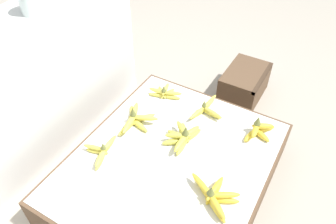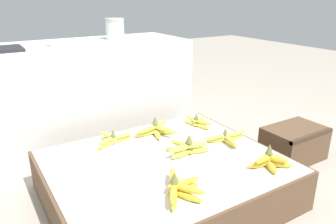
{
  "view_description": "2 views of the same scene",
  "coord_description": "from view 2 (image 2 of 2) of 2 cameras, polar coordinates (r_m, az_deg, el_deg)",
  "views": [
    {
      "loc": [
        -0.9,
        -0.51,
        1.51
      ],
      "look_at": [
        0.13,
        0.09,
        0.39
      ],
      "focal_mm": 35.0,
      "sensor_mm": 36.0,
      "label": 1
    },
    {
      "loc": [
        -0.74,
        -1.23,
        0.99
      ],
      "look_at": [
        0.1,
        0.13,
        0.41
      ],
      "focal_mm": 35.0,
      "sensor_mm": 36.0,
      "label": 2
    }
  ],
  "objects": [
    {
      "name": "banana_bunch_back_right",
      "position": [
        2.04,
        5.23,
        -1.72
      ],
      "size": [
        0.14,
        0.2,
        0.09
      ],
      "color": "#DBCC4C",
      "rests_on": "display_platform"
    },
    {
      "name": "wooden_crate",
      "position": [
        2.2,
        21.07,
        -5.11
      ],
      "size": [
        0.37,
        0.25,
        0.21
      ],
      "color": "brown",
      "rests_on": "ground_plane"
    },
    {
      "name": "banana_bunch_front_right",
      "position": [
        1.63,
        17.31,
        -8.13
      ],
      "size": [
        0.2,
        0.14,
        0.11
      ],
      "color": "gold",
      "rests_on": "display_platform"
    },
    {
      "name": "foam_tray_white",
      "position": [
        2.16,
        -16.83,
        11.24
      ],
      "size": [
        0.25,
        0.14,
        0.02
      ],
      "color": "white",
      "rests_on": "back_vendor_table"
    },
    {
      "name": "display_platform",
      "position": [
        1.68,
        -0.57,
        -11.61
      ],
      "size": [
        1.11,
        0.93,
        0.21
      ],
      "color": "brown",
      "rests_on": "ground_plane"
    },
    {
      "name": "ground_plane",
      "position": [
        1.74,
        -0.55,
        -14.59
      ],
      "size": [
        10.0,
        10.0,
        0.0
      ],
      "primitive_type": "plane",
      "color": "#A89E8E"
    },
    {
      "name": "banana_bunch_back_midleft",
      "position": [
        1.82,
        -9.66,
        -4.64
      ],
      "size": [
        0.24,
        0.16,
        0.09
      ],
      "color": "#DBCC4C",
      "rests_on": "display_platform"
    },
    {
      "name": "banana_bunch_middle_right",
      "position": [
        1.83,
        10.27,
        -4.49
      ],
      "size": [
        0.26,
        0.18,
        0.08
      ],
      "color": "#DBCC4C",
      "rests_on": "display_platform"
    },
    {
      "name": "banana_bunch_middle_midright",
      "position": [
        1.69,
        3.34,
        -6.13
      ],
      "size": [
        0.24,
        0.17,
        0.11
      ],
      "color": "gold",
      "rests_on": "display_platform"
    },
    {
      "name": "banana_bunch_front_midleft",
      "position": [
        1.37,
        1.95,
        -13.03
      ],
      "size": [
        0.21,
        0.26,
        0.11
      ],
      "color": "gold",
      "rests_on": "display_platform"
    },
    {
      "name": "glass_jar",
      "position": [
        2.39,
        -9.23,
        14.12
      ],
      "size": [
        0.13,
        0.13,
        0.14
      ],
      "color": "silver",
      "rests_on": "back_vendor_table"
    },
    {
      "name": "back_vendor_table",
      "position": [
        2.35,
        -13.68,
        3.43
      ],
      "size": [
        1.37,
        0.56,
        0.68
      ],
      "color": "white",
      "rests_on": "ground_plane"
    },
    {
      "name": "banana_bunch_back_midright",
      "position": [
        1.91,
        -2.01,
        -3.02
      ],
      "size": [
        0.25,
        0.23,
        0.11
      ],
      "color": "#DBCC4C",
      "rests_on": "display_platform"
    }
  ]
}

